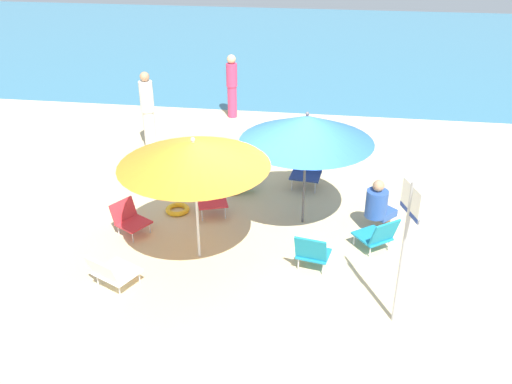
{
  "coord_description": "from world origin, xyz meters",
  "views": [
    {
      "loc": [
        0.94,
        -7.41,
        4.77
      ],
      "look_at": [
        -0.18,
        0.23,
        0.7
      ],
      "focal_mm": 38.36,
      "sensor_mm": 36.0,
      "label": 1
    }
  ],
  "objects_px": {
    "warning_sign": "(406,234)",
    "swim_ring": "(178,209)",
    "person_a": "(378,205)",
    "person_d": "(232,85)",
    "umbrella_blue": "(307,129)",
    "umbrella_orange": "(194,153)",
    "beach_chair_e": "(312,252)",
    "beach_chair_f": "(111,272)",
    "beach_chair_b": "(378,235)",
    "person_b": "(248,171)",
    "person_c": "(148,111)",
    "beach_chair_d": "(129,218)",
    "beach_chair_a": "(211,194)",
    "beach_chair_c": "(307,170)"
  },
  "relations": [
    {
      "from": "warning_sign",
      "to": "swim_ring",
      "type": "distance_m",
      "value": 4.42
    },
    {
      "from": "person_a",
      "to": "person_d",
      "type": "relative_size",
      "value": 0.58
    },
    {
      "from": "umbrella_blue",
      "to": "umbrella_orange",
      "type": "xyz_separation_m",
      "value": [
        -1.49,
        -1.26,
        0.03
      ]
    },
    {
      "from": "beach_chair_e",
      "to": "beach_chair_f",
      "type": "xyz_separation_m",
      "value": [
        -2.71,
        -0.85,
        -0.02
      ]
    },
    {
      "from": "beach_chair_e",
      "to": "umbrella_orange",
      "type": "bearing_deg",
      "value": 97.42
    },
    {
      "from": "person_d",
      "to": "beach_chair_e",
      "type": "bearing_deg",
      "value": -173.55
    },
    {
      "from": "beach_chair_b",
      "to": "person_b",
      "type": "height_order",
      "value": "person_b"
    },
    {
      "from": "umbrella_blue",
      "to": "beach_chair_f",
      "type": "distance_m",
      "value": 3.61
    },
    {
      "from": "umbrella_orange",
      "to": "swim_ring",
      "type": "height_order",
      "value": "umbrella_orange"
    },
    {
      "from": "beach_chair_b",
      "to": "swim_ring",
      "type": "distance_m",
      "value": 3.47
    },
    {
      "from": "person_c",
      "to": "beach_chair_d",
      "type": "bearing_deg",
      "value": -138.62
    },
    {
      "from": "person_b",
      "to": "swim_ring",
      "type": "bearing_deg",
      "value": 16.54
    },
    {
      "from": "beach_chair_a",
      "to": "beach_chair_f",
      "type": "height_order",
      "value": "beach_chair_a"
    },
    {
      "from": "umbrella_orange",
      "to": "beach_chair_d",
      "type": "bearing_deg",
      "value": 158.07
    },
    {
      "from": "umbrella_blue",
      "to": "beach_chair_c",
      "type": "relative_size",
      "value": 3.36
    },
    {
      "from": "beach_chair_b",
      "to": "person_d",
      "type": "relative_size",
      "value": 0.47
    },
    {
      "from": "beach_chair_a",
      "to": "person_c",
      "type": "bearing_deg",
      "value": -162.09
    },
    {
      "from": "beach_chair_d",
      "to": "person_b",
      "type": "relative_size",
      "value": 0.76
    },
    {
      "from": "swim_ring",
      "to": "beach_chair_e",
      "type": "bearing_deg",
      "value": -29.92
    },
    {
      "from": "umbrella_blue",
      "to": "person_a",
      "type": "relative_size",
      "value": 2.32
    },
    {
      "from": "umbrella_orange",
      "to": "person_d",
      "type": "relative_size",
      "value": 1.37
    },
    {
      "from": "beach_chair_d",
      "to": "person_d",
      "type": "distance_m",
      "value": 5.73
    },
    {
      "from": "beach_chair_d",
      "to": "person_c",
      "type": "relative_size",
      "value": 0.39
    },
    {
      "from": "umbrella_orange",
      "to": "person_d",
      "type": "bearing_deg",
      "value": 95.83
    },
    {
      "from": "beach_chair_a",
      "to": "beach_chair_f",
      "type": "relative_size",
      "value": 0.93
    },
    {
      "from": "beach_chair_f",
      "to": "person_b",
      "type": "relative_size",
      "value": 0.83
    },
    {
      "from": "umbrella_orange",
      "to": "beach_chair_f",
      "type": "bearing_deg",
      "value": -136.05
    },
    {
      "from": "person_d",
      "to": "beach_chair_c",
      "type": "bearing_deg",
      "value": -163.38
    },
    {
      "from": "beach_chair_d",
      "to": "beach_chair_f",
      "type": "relative_size",
      "value": 0.92
    },
    {
      "from": "person_a",
      "to": "person_d",
      "type": "distance_m",
      "value": 6.02
    },
    {
      "from": "umbrella_blue",
      "to": "beach_chair_a",
      "type": "relative_size",
      "value": 3.11
    },
    {
      "from": "beach_chair_d",
      "to": "beach_chair_c",
      "type": "bearing_deg",
      "value": 67.96
    },
    {
      "from": "beach_chair_b",
      "to": "beach_chair_c",
      "type": "distance_m",
      "value": 2.44
    },
    {
      "from": "person_d",
      "to": "swim_ring",
      "type": "bearing_deg",
      "value": 165.19
    },
    {
      "from": "beach_chair_a",
      "to": "person_b",
      "type": "relative_size",
      "value": 0.78
    },
    {
      "from": "beach_chair_b",
      "to": "beach_chair_f",
      "type": "distance_m",
      "value": 3.96
    },
    {
      "from": "beach_chair_a",
      "to": "beach_chair_e",
      "type": "height_order",
      "value": "beach_chair_a"
    },
    {
      "from": "person_a",
      "to": "warning_sign",
      "type": "relative_size",
      "value": 0.46
    },
    {
      "from": "beach_chair_d",
      "to": "swim_ring",
      "type": "bearing_deg",
      "value": 82.84
    },
    {
      "from": "beach_chair_f",
      "to": "person_a",
      "type": "height_order",
      "value": "person_a"
    },
    {
      "from": "beach_chair_f",
      "to": "person_b",
      "type": "xyz_separation_m",
      "value": [
        1.4,
        3.14,
        0.14
      ]
    },
    {
      "from": "umbrella_blue",
      "to": "beach_chair_b",
      "type": "height_order",
      "value": "umbrella_blue"
    },
    {
      "from": "beach_chair_c",
      "to": "person_a",
      "type": "xyz_separation_m",
      "value": [
        1.24,
        -1.46,
        0.16
      ]
    },
    {
      "from": "person_a",
      "to": "person_b",
      "type": "height_order",
      "value": "person_a"
    },
    {
      "from": "beach_chair_d",
      "to": "person_d",
      "type": "xyz_separation_m",
      "value": [
        0.65,
        5.66,
        0.55
      ]
    },
    {
      "from": "swim_ring",
      "to": "beach_chair_c",
      "type": "bearing_deg",
      "value": 32.24
    },
    {
      "from": "beach_chair_f",
      "to": "person_a",
      "type": "relative_size",
      "value": 0.8
    },
    {
      "from": "beach_chair_a",
      "to": "person_a",
      "type": "distance_m",
      "value": 2.82
    },
    {
      "from": "umbrella_orange",
      "to": "beach_chair_a",
      "type": "bearing_deg",
      "value": 94.54
    },
    {
      "from": "umbrella_blue",
      "to": "beach_chair_b",
      "type": "relative_size",
      "value": 2.89
    }
  ]
}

